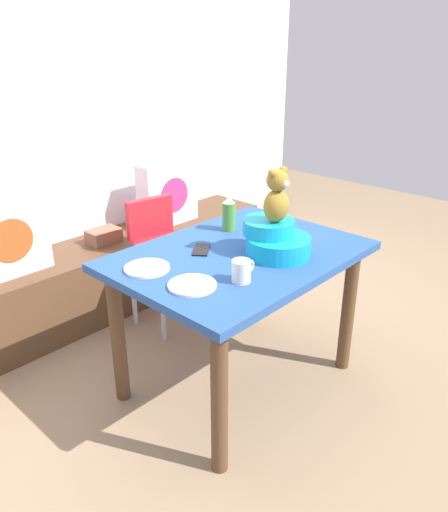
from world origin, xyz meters
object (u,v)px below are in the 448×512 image
Objects in this scene: cell_phone at (201,250)px; dinner_plate_far at (147,268)px; dining_table at (239,274)px; teddy_bear at (277,197)px; infant_seat_teal at (275,240)px; highchair at (162,246)px; book_stack at (104,236)px; dinner_plate_near at (192,285)px; pillow_floral_left at (5,237)px; ketchup_bottle at (229,214)px; pillow_floral_right at (168,193)px; coffee_mug at (242,271)px.

dinner_plate_far is at bearing 47.84° from cell_phone.
teddy_bear is (0.10, -0.13, 0.39)m from dining_table.
infant_seat_teal is at bearing 177.95° from cell_phone.
dinner_plate_far is (-0.52, 0.30, -0.27)m from teddy_bear.
highchair is 0.92m from infant_seat_teal.
dinner_plate_near is (-0.42, -1.27, 0.24)m from book_stack.
book_stack is 1.13m from dinner_plate_far.
infant_seat_teal reaches higher than highchair.
pillow_floral_left is 1.13m from cell_phone.
pillow_floral_right is at bearing 68.13° from ketchup_bottle.
infant_seat_teal is 1.65× the size of dinner_plate_far.
ketchup_bottle is at bearing -49.28° from pillow_floral_left.
dinner_plate_far is (0.18, -0.99, 0.07)m from pillow_floral_left.
dining_table is at bearing -62.35° from pillow_floral_left.
book_stack is 1.39× the size of cell_phone.
pillow_floral_left is at bearing 180.00° from pillow_floral_right.
highchair reaches higher than dining_table.
pillow_floral_right is at bearing -2.25° from book_stack.
highchair is at bearing 87.36° from teddy_bear.
dining_table is 0.25m from infant_seat_teal.
infant_seat_teal reaches higher than dinner_plate_far.
dining_table is 5.83× the size of dinner_plate_far.
dining_table is (0.61, -1.15, -0.06)m from pillow_floral_left.
coffee_mug is 0.21m from dinner_plate_near.
coffee_mug reaches higher than cell_phone.
pillow_floral_right is 0.38× the size of dining_table.
dining_table is 9.71× the size of coffee_mug.
dinner_plate_far is (-0.52, 0.30, -0.07)m from infant_seat_teal.
pillow_floral_right is at bearing 0.00° from pillow_floral_left.
ketchup_bottle is at bearing 76.49° from infant_seat_teal.
dinner_plate_far is (-0.42, 0.17, 0.12)m from dining_table.
ketchup_bottle is (0.05, -0.50, 0.31)m from highchair.
pillow_floral_left is 1.30m from dining_table.
infant_seat_teal is 1.65× the size of dinner_plate_near.
dinner_plate_near is (-0.58, -0.34, -0.08)m from ketchup_bottle.
pillow_floral_right is at bearing 45.44° from dinner_plate_far.
cell_phone is at bearing -123.24° from pillow_floral_right.
pillow_floral_right is at bearing 70.46° from teddy_bear.
coffee_mug is 0.60× the size of dinner_plate_far.
dining_table reaches higher than book_stack.
pillow_floral_right is 0.56m from book_stack.
teddy_bear is at bearing -4.24° from dinner_plate_near.
infant_seat_teal reaches higher than dining_table.
pillow_floral_right is 1.41m from teddy_bear.
infant_seat_teal is at bearing -54.50° from dining_table.
infant_seat_teal is at bearing -109.54° from pillow_floral_right.
teddy_bear is 0.57m from dinner_plate_near.
ketchup_bottle reaches higher than highchair.
pillow_floral_right and infant_seat_teal have the same top height.
coffee_mug is (-0.23, -0.21, 0.16)m from dining_table.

